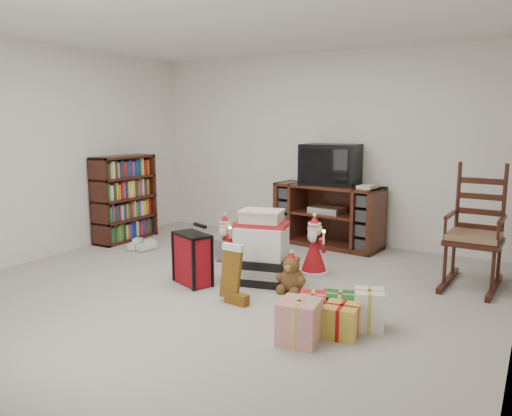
{
  "coord_description": "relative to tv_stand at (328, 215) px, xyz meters",
  "views": [
    {
      "loc": [
        2.59,
        -3.77,
        1.59
      ],
      "look_at": [
        0.07,
        0.6,
        0.73
      ],
      "focal_mm": 35.0,
      "sensor_mm": 36.0,
      "label": 1
    }
  ],
  "objects": [
    {
      "name": "crt_television",
      "position": [
        0.01,
        0.02,
        0.66
      ],
      "size": [
        0.73,
        0.55,
        0.52
      ],
      "rotation": [
        0.0,
        0.0,
        0.05
      ],
      "color": "black",
      "rests_on": "tv_stand"
    },
    {
      "name": "teddy_bear",
      "position": [
        0.4,
        -1.89,
        -0.25
      ],
      "size": [
        0.24,
        0.21,
        0.35
      ],
      "color": "brown",
      "rests_on": "floor"
    },
    {
      "name": "bookshelf",
      "position": [
        -2.53,
        -1.08,
        0.15
      ],
      "size": [
        0.31,
        0.94,
        1.15
      ],
      "color": "#3D1810",
      "rests_on": "floor"
    },
    {
      "name": "sneaker_pair",
      "position": [
        -1.95,
        -1.41,
        -0.36
      ],
      "size": [
        0.34,
        0.28,
        0.09
      ],
      "rotation": [
        0.0,
        0.0,
        0.13
      ],
      "color": "silver",
      "rests_on": "floor"
    },
    {
      "name": "rocking_chair",
      "position": [
        1.85,
        -0.8,
        0.03
      ],
      "size": [
        0.54,
        0.85,
        1.25
      ],
      "rotation": [
        0.0,
        0.0,
        -0.05
      ],
      "color": "#3D1810",
      "rests_on": "floor"
    },
    {
      "name": "gift_cluster",
      "position": [
        1.03,
        -2.5,
        -0.28
      ],
      "size": [
        0.73,
        0.83,
        0.25
      ],
      "color": "red",
      "rests_on": "floor"
    },
    {
      "name": "room",
      "position": [
        -0.21,
        -2.22,
        0.85
      ],
      "size": [
        5.01,
        5.01,
        2.51
      ],
      "color": "#A8A59A",
      "rests_on": "ground"
    },
    {
      "name": "stocking",
      "position": [
        0.03,
        -2.38,
        -0.14
      ],
      "size": [
        0.26,
        0.13,
        0.53
      ],
      "primitive_type": null,
      "rotation": [
        0.0,
        0.0,
        -0.1
      ],
      "color": "#0D7A0F",
      "rests_on": "floor"
    },
    {
      "name": "gift_pile",
      "position": [
        0.0,
        -1.77,
        -0.09
      ],
      "size": [
        0.65,
        0.54,
        0.72
      ],
      "rotation": [
        0.0,
        0.0,
        0.23
      ],
      "color": "black",
      "rests_on": "floor"
    },
    {
      "name": "mrs_claus_figurine",
      "position": [
        -0.69,
        -1.38,
        -0.18
      ],
      "size": [
        0.28,
        0.26,
        0.57
      ],
      "color": "#B5131A",
      "rests_on": "floor"
    },
    {
      "name": "red_suitcase",
      "position": [
        -0.56,
        -2.17,
        -0.14
      ],
      "size": [
        0.45,
        0.35,
        0.61
      ],
      "rotation": [
        0.0,
        0.0,
        -0.4
      ],
      "color": "maroon",
      "rests_on": "floor"
    },
    {
      "name": "santa_figurine",
      "position": [
        0.35,
        -1.25,
        -0.16
      ],
      "size": [
        0.31,
        0.3,
        0.64
      ],
      "color": "#B5131A",
      "rests_on": "floor"
    },
    {
      "name": "tv_stand",
      "position": [
        0.0,
        0.0,
        0.0
      ],
      "size": [
        1.45,
        0.66,
        0.8
      ],
      "rotation": [
        0.0,
        0.0,
        -0.12
      ],
      "color": "#4A2415",
      "rests_on": "floor"
    }
  ]
}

